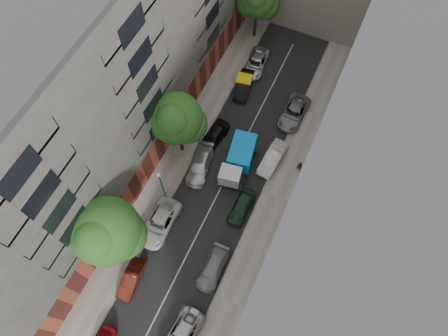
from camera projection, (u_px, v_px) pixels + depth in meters
The scene contains 23 objects.
ground at pixel (226, 177), 40.73m from camera, with size 120.00×120.00×0.00m, color #4C4C49.
road_surface at pixel (226, 177), 40.72m from camera, with size 8.00×44.00×0.02m, color black.
sidewalk_left at pixel (178, 157), 41.69m from camera, with size 3.00×44.00×0.15m, color gray.
sidewalk_right at pixel (277, 197), 39.64m from camera, with size 3.00×44.00×0.15m, color gray.
building_left at pixel (109, 78), 33.85m from camera, with size 8.00×44.00×20.00m, color #4B4846.
building_right at pixel (361, 175), 29.74m from camera, with size 8.00×44.00×20.00m, color #B6A68E.
tarp_truck at pixel (239, 159), 40.02m from camera, with size 3.04×5.92×2.60m.
car_left_1 at pixel (131, 279), 35.52m from camera, with size 1.35×3.87×1.27m, color #49160E.
car_left_2 at pixel (160, 223), 37.75m from camera, with size 2.45×5.31×1.48m, color silver.
car_left_3 at pixel (200, 165), 40.54m from camera, with size 2.01×4.94×1.43m, color silver.
car_left_4 at pixel (213, 136), 42.02m from camera, with size 1.78×4.42×1.50m, color black.
car_left_5 at pixel (244, 85), 45.09m from camera, with size 1.52×4.37×1.44m, color black.
car_left_6 at pixel (256, 63), 46.60m from camera, with size 2.24×4.86×1.35m, color silver.
car_right_0 at pixel (181, 336), 33.35m from camera, with size 2.28×4.94×1.37m, color #B5B5BA.
car_right_1 at pixel (213, 268), 35.93m from camera, with size 1.80×4.42×1.28m, color slate.
car_right_2 at pixel (242, 207), 38.53m from camera, with size 1.65×4.10×1.40m, color #152F20.
car_right_3 at pixel (273, 158), 40.87m from camera, with size 1.56×4.48×1.48m, color silver.
car_right_4 at pixel (294, 113), 43.42m from camera, with size 2.36×5.11×1.42m, color slate.
tree_near at pixel (107, 233), 31.86m from camera, with size 5.90×5.72×8.96m.
tree_mid at pixel (177, 120), 36.93m from camera, with size 5.29×5.02×8.47m.
tree_far at pixel (258, 1), 44.41m from camera, with size 4.70×4.33×7.87m.
lamp_post at pixel (162, 184), 36.24m from camera, with size 0.36×0.36×5.78m.
pedestrian at pixel (299, 166), 40.28m from camera, with size 0.55×0.36×1.51m, color black.
Camera 1 is at (7.05, -15.96, 36.82)m, focal length 32.00 mm.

